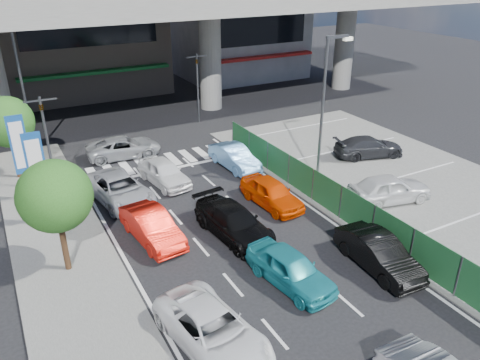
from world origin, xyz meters
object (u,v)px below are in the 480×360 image
kei_truck_front_right (235,157)px  taxi_teal_mid (290,269)px  traffic_cone (308,187)px  street_lamp_right (326,99)px  tree_near (55,196)px  parked_sedan_white (389,189)px  parked_sedan_dgrey (369,147)px  sedan_white_mid_left (212,330)px  sedan_black_mid (234,222)px  crossing_wagon_silver (124,147)px  hatch_black_mid_right (379,253)px  traffic_light_left (44,121)px  traffic_light_right (197,71)px  signboard_near (37,168)px  taxi_orange_right (272,193)px  sedan_white_front_mid (164,172)px  signboard_far (20,148)px  taxi_orange_left (152,227)px  tree_far (8,122)px  wagon_silver_front_left (119,189)px  street_lamp_left (24,81)px

kei_truck_front_right → taxi_teal_mid: bearing=-111.2°
traffic_cone → street_lamp_right: bearing=33.5°
tree_near → parked_sedan_white: size_ratio=1.11×
parked_sedan_dgrey → street_lamp_right: bearing=121.4°
street_lamp_right → traffic_cone: (-1.57, -1.04, -4.37)m
sedan_white_mid_left → sedan_black_mid: size_ratio=0.99×
taxi_teal_mid → crossing_wagon_silver: (-1.97, 15.78, -0.05)m
parked_sedan_dgrey → hatch_black_mid_right: bearing=155.5°
traffic_light_left → sedan_black_mid: bearing=-54.4°
traffic_light_right → signboard_near: (-12.70, -11.01, -0.87)m
traffic_light_right → taxi_orange_right: 14.73m
sedan_white_front_mid → sedan_black_mid: bearing=-91.1°
traffic_light_left → signboard_far: traffic_light_left is taller
parked_sedan_dgrey → signboard_far: bearing=95.7°
tree_near → crossing_wagon_silver: 12.40m
taxi_orange_left → taxi_teal_mid: bearing=-63.3°
tree_far → taxi_teal_mid: (8.19, -15.47, -2.70)m
wagon_silver_front_left → street_lamp_left: bearing=98.1°
kei_truck_front_right → sedan_white_front_mid: bearing=176.9°
taxi_teal_mid → traffic_cone: taxi_teal_mid is taller
sedan_white_front_mid → kei_truck_front_right: (4.50, 0.07, -0.02)m
sedan_white_mid_left → taxi_orange_left: (0.39, 7.02, 0.04)m
crossing_wagon_silver → parked_sedan_white: 16.26m
sedan_white_mid_left → taxi_teal_mid: bearing=11.2°
traffic_light_right → crossing_wagon_silver: traffic_light_right is taller
kei_truck_front_right → crossing_wagon_silver: kei_truck_front_right is taller
traffic_light_right → traffic_cone: size_ratio=7.76×
street_lamp_right → signboard_far: size_ratio=1.70×
sedan_white_mid_left → parked_sedan_white: bearing=11.8°
taxi_orange_right → crossing_wagon_silver: bearing=111.0°
parked_sedan_white → sedan_white_mid_left: bearing=122.6°
tree_far → parked_sedan_dgrey: tree_far is taller
hatch_black_mid_right → sedan_black_mid: (-3.97, 5.00, 0.00)m
taxi_orange_left → kei_truck_front_right: 8.84m
crossing_wagon_silver → taxi_teal_mid: bearing=-168.1°
signboard_near → sedan_white_mid_left: 11.29m
signboard_near → parked_sedan_white: signboard_near is taller
taxi_orange_right → parked_sedan_dgrey: taxi_orange_right is taller
traffic_light_left → kei_truck_front_right: traffic_light_left is taller
taxi_teal_mid → parked_sedan_dgrey: 14.27m
tree_near → kei_truck_front_right: bearing=28.8°
signboard_near → wagon_silver_front_left: size_ratio=0.95×
street_lamp_right → signboard_near: bearing=172.1°
kei_truck_front_right → crossing_wagon_silver: bearing=133.8°
signboard_near → kei_truck_front_right: size_ratio=1.15×
street_lamp_left → sedan_white_mid_left: 21.03m
taxi_orange_left → parked_sedan_white: (11.88, -2.42, 0.11)m
traffic_light_right → parked_sedan_white: bearing=-79.5°
parked_sedan_white → taxi_teal_mid: bearing=122.8°
kei_truck_front_right → traffic_cone: size_ratio=6.09×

